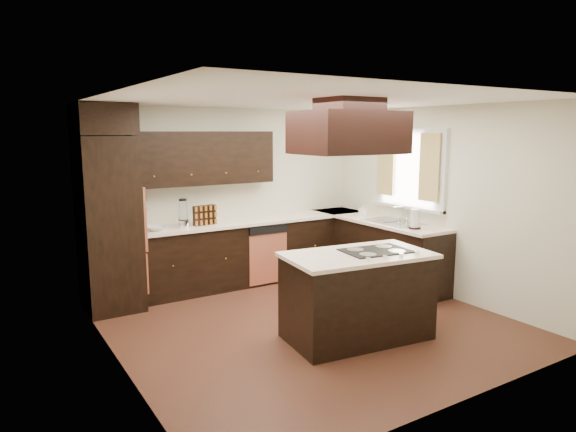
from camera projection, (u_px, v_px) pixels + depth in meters
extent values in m
cube|color=brown|center=(308.00, 323.00, 5.89)|extent=(4.20, 4.20, 0.02)
cube|color=white|center=(310.00, 99.00, 5.48)|extent=(4.20, 4.20, 0.02)
cube|color=beige|center=(227.00, 195.00, 7.45)|extent=(4.20, 0.02, 2.50)
cube|color=beige|center=(464.00, 253.00, 3.92)|extent=(4.20, 0.02, 2.50)
cube|color=beige|center=(114.00, 236.00, 4.58)|extent=(0.02, 4.20, 2.50)
cube|color=beige|center=(441.00, 202.00, 6.79)|extent=(0.02, 4.20, 2.50)
cube|color=black|center=(109.00, 224.00, 6.22)|extent=(0.65, 0.75, 2.12)
cube|color=#BB5E43|center=(137.00, 217.00, 6.39)|extent=(0.05, 0.62, 0.78)
cube|color=black|center=(240.00, 254.00, 7.34)|extent=(2.93, 0.60, 0.88)
cube|color=black|center=(375.00, 251.00, 7.51)|extent=(0.60, 2.40, 0.88)
cube|color=#FFEBD1|center=(240.00, 222.00, 7.26)|extent=(2.93, 0.63, 0.04)
cube|color=#FFEBD1|center=(376.00, 220.00, 7.43)|extent=(0.63, 2.40, 0.04)
cube|color=black|center=(203.00, 158.00, 6.99)|extent=(2.00, 0.34, 0.72)
cube|color=#BB5E43|center=(268.00, 258.00, 7.26)|extent=(0.60, 0.05, 0.72)
cube|color=silver|center=(409.00, 169.00, 7.16)|extent=(0.06, 1.32, 1.12)
cube|color=white|center=(411.00, 169.00, 7.18)|extent=(0.00, 1.20, 1.00)
cube|color=beige|center=(429.00, 167.00, 6.77)|extent=(0.02, 0.34, 0.90)
cube|color=beige|center=(386.00, 164.00, 7.47)|extent=(0.02, 0.34, 0.90)
cube|color=silver|center=(393.00, 222.00, 7.14)|extent=(0.52, 0.84, 0.01)
cube|color=black|center=(357.00, 298.00, 5.40)|extent=(1.55, 0.97, 0.88)
cube|color=#FFEBD1|center=(358.00, 255.00, 5.33)|extent=(1.61, 1.03, 0.04)
cube|color=black|center=(376.00, 251.00, 5.41)|extent=(0.74, 0.54, 0.01)
cube|color=black|center=(349.00, 132.00, 5.13)|extent=(1.05, 0.72, 0.42)
cube|color=black|center=(349.00, 104.00, 5.08)|extent=(0.55, 0.50, 0.13)
cylinder|color=silver|center=(184.00, 224.00, 6.73)|extent=(0.15, 0.15, 0.10)
cone|color=silver|center=(183.00, 210.00, 6.70)|extent=(0.13, 0.13, 0.26)
cube|color=black|center=(204.00, 215.00, 6.92)|extent=(0.33, 0.13, 0.27)
imported|color=silver|center=(156.00, 228.00, 6.55)|extent=(0.31, 0.31, 0.06)
imported|color=silver|center=(363.00, 210.00, 7.59)|extent=(0.10, 0.10, 0.19)
cylinder|color=silver|center=(415.00, 219.00, 6.64)|extent=(0.13, 0.13, 0.26)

